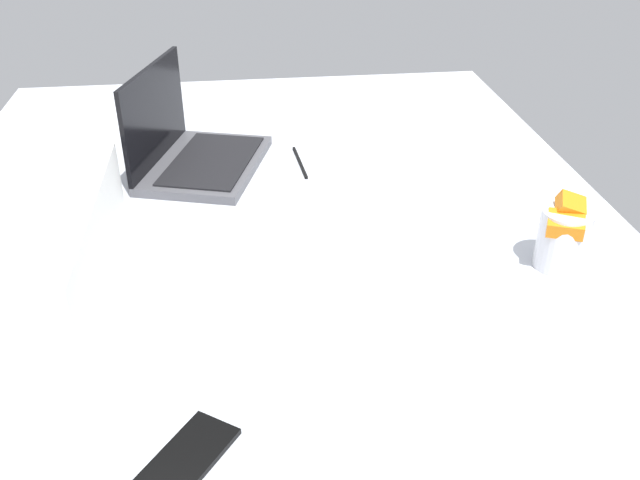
% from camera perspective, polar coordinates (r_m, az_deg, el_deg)
% --- Properties ---
extents(bed_mattress, '(1.80, 1.40, 0.18)m').
position_cam_1_polar(bed_mattress, '(1.42, -3.93, -1.57)').
color(bed_mattress, '#B7BCC6').
rests_on(bed_mattress, ground).
extents(laptop, '(0.38, 0.32, 0.23)m').
position_cam_1_polar(laptop, '(1.60, -10.54, 7.33)').
color(laptop, '#4C4C51').
rests_on(laptop, bed_mattress).
extents(snack_cup, '(0.10, 0.10, 0.14)m').
position_cam_1_polar(snack_cup, '(1.27, 19.50, 0.26)').
color(snack_cup, silver).
rests_on(snack_cup, bed_mattress).
extents(cell_phone, '(0.15, 0.14, 0.01)m').
position_cam_1_polar(cell_phone, '(0.90, -10.98, -17.32)').
color(cell_phone, black).
rests_on(cell_phone, bed_mattress).
extents(charger_cable, '(0.17, 0.02, 0.01)m').
position_cam_1_polar(charger_cable, '(1.61, -1.67, 6.43)').
color(charger_cable, black).
rests_on(charger_cable, bed_mattress).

